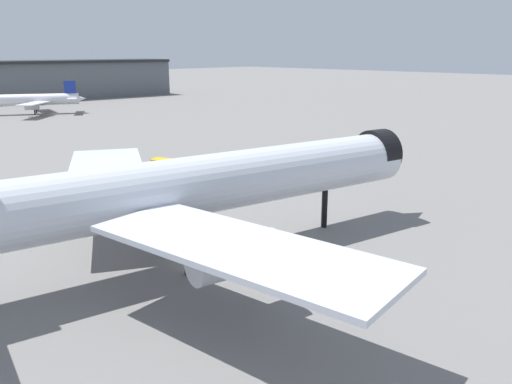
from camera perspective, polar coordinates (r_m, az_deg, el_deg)
name	(u,v)px	position (r m, az deg, el deg)	size (l,w,h in m)	color
ground	(202,264)	(53.86, -6.04, -7.91)	(900.00, 900.00, 0.00)	slate
airliner_near_gate	(192,187)	(52.74, -7.06, 0.51)	(62.29, 56.00, 17.66)	silver
airliner_far_taxiway	(30,100)	(193.01, -23.81, 9.33)	(33.43, 30.01, 11.00)	white
service_truck_front	(166,167)	(90.71, -9.91, 2.72)	(4.35, 5.96, 3.00)	black
traffic_cone_near_nose	(98,181)	(88.73, -17.10, 1.15)	(0.58, 0.58, 0.72)	#F2600C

